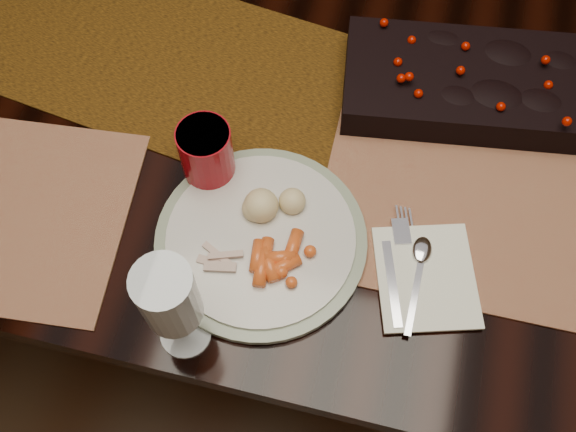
% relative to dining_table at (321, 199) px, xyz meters
% --- Properties ---
extents(floor, '(5.00, 5.00, 0.00)m').
position_rel_dining_table_xyz_m(floor, '(0.00, 0.00, -0.38)').
color(floor, black).
rests_on(floor, ground).
extents(dining_table, '(1.80, 1.00, 0.75)m').
position_rel_dining_table_xyz_m(dining_table, '(0.00, 0.00, 0.00)').
color(dining_table, black).
rests_on(dining_table, floor).
extents(table_runner, '(1.66, 0.58, 0.00)m').
position_rel_dining_table_xyz_m(table_runner, '(0.05, -0.06, 0.38)').
color(table_runner, black).
rests_on(table_runner, dining_table).
extents(centerpiece, '(0.40, 0.24, 0.08)m').
position_rel_dining_table_xyz_m(centerpiece, '(0.21, 0.03, 0.42)').
color(centerpiece, black).
rests_on(centerpiece, table_runner).
extents(placemat_main, '(0.42, 0.31, 0.00)m').
position_rel_dining_table_xyz_m(placemat_main, '(0.23, -0.17, 0.38)').
color(placemat_main, brown).
rests_on(placemat_main, dining_table).
extents(dinner_plate, '(0.35, 0.35, 0.02)m').
position_rel_dining_table_xyz_m(dinner_plate, '(-0.04, -0.29, 0.39)').
color(dinner_plate, silver).
rests_on(dinner_plate, placemat_main).
extents(baby_carrots, '(0.11, 0.09, 0.02)m').
position_rel_dining_table_xyz_m(baby_carrots, '(0.00, -0.33, 0.40)').
color(baby_carrots, '#DE561D').
rests_on(baby_carrots, dinner_plate).
extents(mashed_potatoes, '(0.10, 0.09, 0.05)m').
position_rel_dining_table_xyz_m(mashed_potatoes, '(-0.03, -0.24, 0.42)').
color(mashed_potatoes, tan).
rests_on(mashed_potatoes, dinner_plate).
extents(turkey_shreds, '(0.09, 0.09, 0.02)m').
position_rel_dining_table_xyz_m(turkey_shreds, '(-0.09, -0.34, 0.40)').
color(turkey_shreds, '#A99A91').
rests_on(turkey_shreds, dinner_plate).
extents(napkin, '(0.17, 0.19, 0.01)m').
position_rel_dining_table_xyz_m(napkin, '(0.19, -0.29, 0.38)').
color(napkin, white).
rests_on(napkin, placemat_main).
extents(fork, '(0.07, 0.16, 0.00)m').
position_rel_dining_table_xyz_m(fork, '(0.15, -0.29, 0.39)').
color(fork, silver).
rests_on(fork, napkin).
extents(spoon, '(0.03, 0.14, 0.00)m').
position_rel_dining_table_xyz_m(spoon, '(0.18, -0.30, 0.39)').
color(spoon, silver).
rests_on(spoon, napkin).
extents(red_cup, '(0.09, 0.09, 0.11)m').
position_rel_dining_table_xyz_m(red_cup, '(-0.14, -0.20, 0.43)').
color(red_cup, maroon).
rests_on(red_cup, placemat_main).
extents(wine_glass, '(0.09, 0.09, 0.20)m').
position_rel_dining_table_xyz_m(wine_glass, '(-0.10, -0.45, 0.47)').
color(wine_glass, silver).
rests_on(wine_glass, dining_table).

